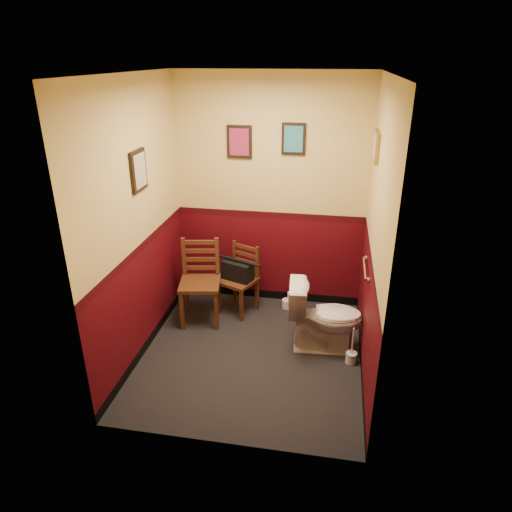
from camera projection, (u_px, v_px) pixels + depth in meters
The scene contains 17 objects.
floor at pixel (252, 354), 4.71m from camera, with size 2.20×2.40×0.00m, color black.
ceiling at pixel (251, 73), 3.62m from camera, with size 2.20×2.40×0.00m, color silver.
wall_back at pixel (270, 195), 5.25m from camera, with size 2.20×2.70×0.00m, color #44070E.
wall_front at pixel (219, 294), 3.09m from camera, with size 2.20×2.70×0.00m, color #44070E.
wall_left at pixel (138, 225), 4.34m from camera, with size 2.40×2.70×0.00m, color #44070E.
wall_right at pixel (375, 240), 3.99m from camera, with size 2.40×2.70×0.00m, color #44070E.
grab_bar at pixel (365, 269), 4.39m from camera, with size 0.05×0.56×0.06m.
framed_print_back_a at pixel (239, 142), 5.04m from camera, with size 0.28×0.04×0.36m.
framed_print_back_b at pixel (294, 139), 4.93m from camera, with size 0.26×0.04×0.34m.
framed_print_left at pixel (139, 171), 4.22m from camera, with size 0.04×0.30×0.38m.
framed_print_right at pixel (376, 146), 4.25m from camera, with size 0.04×0.34×0.28m.
toilet at pixel (325, 317), 4.67m from camera, with size 0.43×0.76×0.75m, color white.
toilet_brush at pixel (351, 357), 4.56m from camera, with size 0.11×0.11×0.40m.
chair_left at pixel (200, 282), 5.17m from camera, with size 0.52×0.52×0.95m.
chair_right at pixel (240, 279), 5.37m from camera, with size 0.50×0.50×0.82m.
handbag at pixel (238, 270), 5.29m from camera, with size 0.39×0.29×0.26m.
tp_stack at pixel (292, 302), 5.53m from camera, with size 0.25×0.13×0.22m.
Camera 1 is at (0.72, -3.83, 2.84)m, focal length 32.00 mm.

